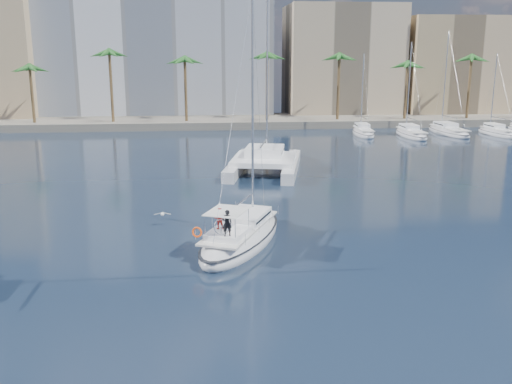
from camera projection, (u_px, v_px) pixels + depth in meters
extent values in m
plane|color=black|center=(260.00, 242.00, 36.40)|extent=(160.00, 160.00, 0.00)
cube|color=gray|center=(223.00, 121.00, 95.25)|extent=(120.00, 14.00, 1.20)
cube|color=white|center=(153.00, 40.00, 102.57)|extent=(42.00, 16.00, 28.00)
cube|color=tan|center=(341.00, 63.00, 103.73)|extent=(20.00, 14.00, 20.00)
cube|color=tan|center=(451.00, 68.00, 103.87)|extent=(18.00, 12.00, 18.00)
cylinder|color=brown|center=(2.00, 96.00, 87.16)|extent=(0.44, 0.44, 10.50)
cylinder|color=brown|center=(224.00, 95.00, 90.27)|extent=(0.44, 0.44, 10.50)
sphere|color=#276525|center=(223.00, 61.00, 89.03)|extent=(3.60, 3.60, 3.60)
cylinder|color=brown|center=(431.00, 93.00, 93.39)|extent=(0.44, 0.44, 10.50)
sphere|color=#276525|center=(434.00, 61.00, 92.14)|extent=(3.60, 3.60, 3.60)
ellipsoid|color=silver|center=(241.00, 239.00, 35.87)|extent=(7.49, 11.26, 2.24)
ellipsoid|color=black|center=(241.00, 234.00, 35.80)|extent=(7.56, 11.37, 0.18)
cube|color=silver|center=(240.00, 227.00, 35.48)|extent=(5.50, 8.39, 0.12)
cube|color=white|center=(247.00, 216.00, 36.54)|extent=(3.54, 4.16, 0.60)
cube|color=black|center=(247.00, 216.00, 36.54)|extent=(3.39, 3.79, 0.14)
cylinder|color=#B7BABF|center=(253.00, 108.00, 36.08)|extent=(0.15, 0.15, 14.15)
cylinder|color=#B7BABF|center=(241.00, 202.00, 35.40)|extent=(1.86, 4.03, 0.11)
cube|color=white|center=(228.00, 233.00, 33.51)|extent=(2.96, 3.29, 0.36)
cube|color=white|center=(227.00, 211.00, 33.09)|extent=(2.96, 3.29, 0.04)
torus|color=silver|center=(221.00, 227.00, 32.39)|extent=(0.90, 0.44, 0.96)
torus|color=#FF4C0D|center=(197.00, 232.00, 32.49)|extent=(0.66, 0.43, 0.64)
imported|color=black|center=(227.00, 223.00, 32.25)|extent=(0.62, 0.46, 1.54)
imported|color=maroon|center=(219.00, 218.00, 33.62)|extent=(0.65, 0.53, 1.27)
cube|color=silver|center=(238.00, 165.00, 58.56)|extent=(4.00, 13.33, 1.10)
cube|color=silver|center=(292.00, 166.00, 57.93)|extent=(4.00, 13.33, 1.10)
cube|color=white|center=(264.00, 159.00, 57.42)|extent=(7.50, 8.47, 0.50)
cube|color=white|center=(265.00, 151.00, 57.90)|extent=(4.44, 4.70, 1.00)
cube|color=black|center=(265.00, 151.00, 57.89)|extent=(4.35, 4.18, 0.18)
cylinder|color=#B7BABF|center=(267.00, 66.00, 57.83)|extent=(0.18, 0.18, 17.83)
ellipsoid|color=silver|center=(163.00, 214.00, 39.47)|extent=(0.24, 0.46, 0.22)
sphere|color=silver|center=(163.00, 213.00, 39.68)|extent=(0.12, 0.12, 0.12)
cube|color=gray|center=(158.00, 214.00, 39.43)|extent=(0.52, 0.19, 0.12)
cube|color=gray|center=(167.00, 213.00, 39.49)|extent=(0.52, 0.19, 0.12)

